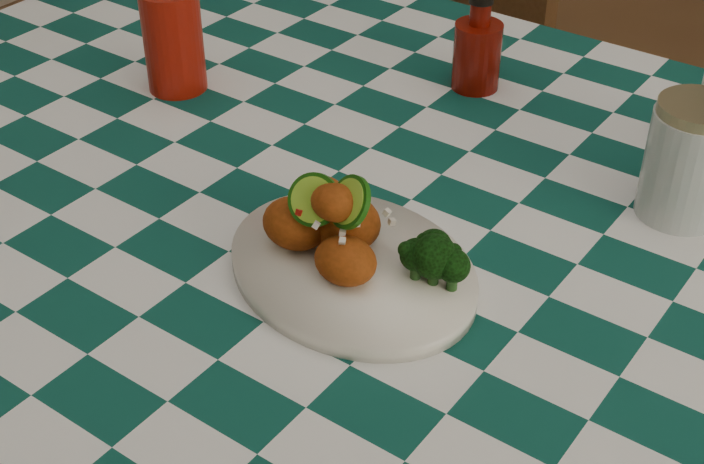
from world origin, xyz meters
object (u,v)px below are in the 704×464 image
Objects in this scene: red_tumbler at (173,41)px; plate at (352,269)px; ketchup_bottle at (478,41)px; mason_jar at (689,160)px; wooden_chair_left at (411,134)px; fried_chicken_pile at (340,222)px; dining_table at (401,438)px.

plate is at bearing -24.38° from red_tumbler.
ketchup_bottle and mason_jar have the same top height.
fried_chicken_pile is at bearing -49.87° from wooden_chair_left.
ketchup_bottle reaches higher than wooden_chair_left.
dining_table is 0.80m from wooden_chair_left.
red_tumbler is at bearing 154.84° from fried_chicken_pile.
fried_chicken_pile is at bearing -77.95° from ketchup_bottle.
ketchup_bottle is (-0.08, 0.28, 0.46)m from dining_table.
red_tumbler is at bearing -170.69° from mason_jar.
fried_chicken_pile is 0.17× the size of wooden_chair_left.
fried_chicken_pile is 0.46m from red_tumbler.
red_tumbler is 1.01× the size of ketchup_bottle.
mason_jar is (0.24, 0.30, 0.01)m from fried_chicken_pile.
fried_chicken_pile is at bearing -128.44° from mason_jar.
fried_chicken_pile is 0.99× the size of ketchup_bottle.
plate is 0.48m from red_tumbler.
red_tumbler is (-0.42, 0.20, 0.01)m from fried_chicken_pile.
mason_jar is at bearing 53.36° from plate.
wooden_chair_left is at bearing 91.99° from red_tumbler.
fried_chicken_pile is (-0.02, 0.00, 0.05)m from plate.
red_tumbler is 0.17× the size of wooden_chair_left.
dining_table is 2.04× the size of wooden_chair_left.
red_tumbler is at bearing 155.62° from plate.
dining_table is at bearing -45.55° from wooden_chair_left.
fried_chicken_pile is at bearing -85.58° from dining_table.
dining_table is 12.05× the size of red_tumbler.
red_tumbler is at bearing -143.83° from ketchup_bottle.
plate is 0.38m from mason_jar.
mason_jar is at bearing 9.31° from red_tumbler.
red_tumbler is (-0.43, 0.20, 0.06)m from plate.
ketchup_bottle is at bearing 158.80° from mason_jar.
mason_jar is 0.17× the size of wooden_chair_left.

